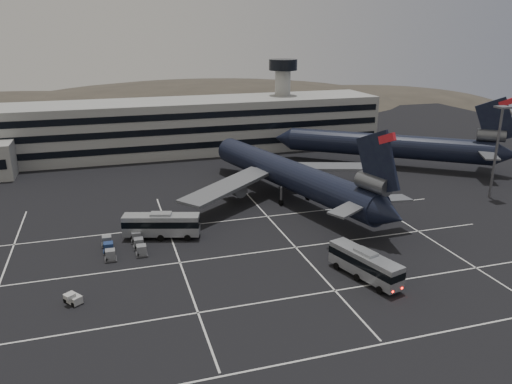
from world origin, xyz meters
TOP-DOWN VIEW (x-y plane):
  - ground at (0.00, 0.00)m, footprint 260.00×260.00m
  - lane_markings at (0.95, 0.72)m, footprint 90.00×55.62m
  - terminal at (-2.95, 71.14)m, footprint 125.00×26.00m
  - hills at (17.99, 170.00)m, footprint 352.00×180.00m
  - lightpole_right at (58.00, 15.00)m, footprint 2.40×2.40m
  - trijet_main at (19.09, 25.18)m, footprint 45.83×56.86m
  - trijet_far at (51.30, 41.29)m, footprint 49.39×39.66m
  - bus_near at (17.23, -8.09)m, footprint 5.86×11.92m
  - bus_far at (-7.34, 13.90)m, footprint 12.53×6.21m
  - tug_b at (-20.29, -3.27)m, footprint 2.49×2.69m
  - uld_cluster at (-13.51, 10.62)m, footprint 6.71×7.79m

SIDE VIEW (x-z plane):
  - hills at x=17.99m, z-range -34.07..9.93m
  - ground at x=0.00m, z-range 0.00..0.00m
  - lane_markings at x=0.95m, z-range 0.00..0.01m
  - tug_b at x=-20.29m, z-range -0.08..1.41m
  - uld_cluster at x=-13.51m, z-range -0.02..1.65m
  - bus_near at x=17.23m, z-range 0.19..4.30m
  - bus_far at x=-7.34m, z-range 0.20..4.52m
  - trijet_main at x=19.09m, z-range -3.79..14.29m
  - trijet_far at x=51.30m, z-range -3.61..14.47m
  - terminal at x=-2.95m, z-range -5.07..18.93m
  - lightpole_right at x=58.00m, z-range 2.68..20.95m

